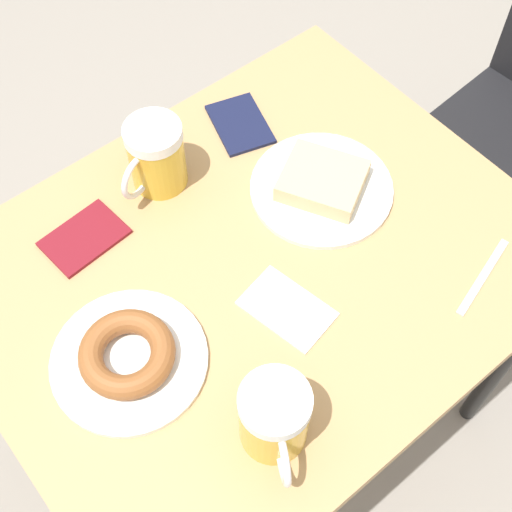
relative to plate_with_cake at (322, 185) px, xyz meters
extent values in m
plane|color=gray|center=(0.04, -0.17, -0.72)|extent=(8.00, 8.00, 0.00)
cube|color=tan|center=(0.04, -0.17, -0.03)|extent=(0.71, 0.88, 0.03)
cylinder|color=black|center=(-0.27, -0.58, -0.38)|extent=(0.04, 0.04, 0.68)
cylinder|color=black|center=(-0.27, 0.23, -0.38)|extent=(0.04, 0.04, 0.68)
cylinder|color=black|center=(0.35, 0.23, -0.38)|extent=(0.04, 0.04, 0.68)
cylinder|color=black|center=(-0.10, 0.35, -0.50)|extent=(0.03, 0.03, 0.45)
cylinder|color=black|center=(0.25, 0.37, -0.50)|extent=(0.03, 0.03, 0.45)
cylinder|color=black|center=(-0.12, 0.69, -0.50)|extent=(0.03, 0.03, 0.45)
cylinder|color=white|center=(0.00, 0.00, -0.01)|extent=(0.24, 0.24, 0.01)
cube|color=#D1B27F|center=(0.00, 0.00, 0.01)|extent=(0.17, 0.16, 0.03)
cylinder|color=white|center=(0.06, -0.42, -0.01)|extent=(0.23, 0.23, 0.01)
torus|color=brown|center=(0.06, -0.42, 0.01)|extent=(0.14, 0.14, 0.04)
cylinder|color=gold|center=(0.27, -0.33, 0.04)|extent=(0.09, 0.09, 0.10)
cylinder|color=white|center=(0.27, -0.33, 0.10)|extent=(0.09, 0.09, 0.02)
torus|color=silver|center=(0.31, -0.35, 0.05)|extent=(0.07, 0.05, 0.08)
cylinder|color=gold|center=(-0.19, -0.19, 0.04)|extent=(0.09, 0.09, 0.10)
cylinder|color=white|center=(-0.19, -0.19, 0.10)|extent=(0.09, 0.09, 0.02)
torus|color=silver|center=(-0.17, -0.24, 0.05)|extent=(0.04, 0.08, 0.08)
cube|color=white|center=(0.13, -0.19, -0.01)|extent=(0.15, 0.11, 0.00)
cube|color=silver|center=(0.28, 0.08, -0.01)|extent=(0.05, 0.16, 0.00)
cube|color=#141938|center=(-0.20, -0.01, -0.01)|extent=(0.15, 0.12, 0.01)
cube|color=maroon|center=(-0.17, -0.36, -0.01)|extent=(0.10, 0.13, 0.01)
camera|label=1|loc=(0.49, -0.54, 0.93)|focal=50.00mm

